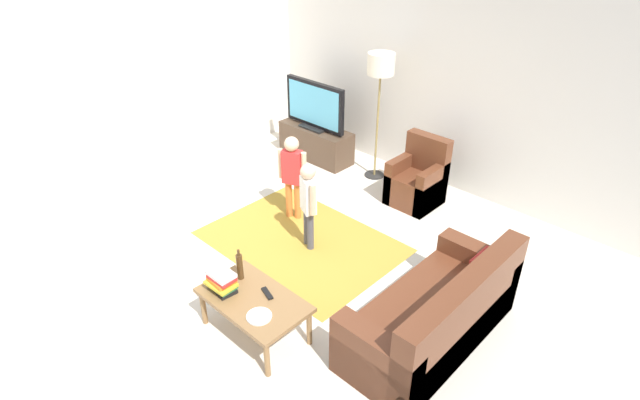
# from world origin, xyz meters

# --- Properties ---
(ground) EXTENTS (7.80, 7.80, 0.00)m
(ground) POSITION_xyz_m (0.00, 0.00, 0.00)
(ground) COLOR beige
(wall_back) EXTENTS (6.00, 0.12, 2.70)m
(wall_back) POSITION_xyz_m (0.00, 3.00, 1.35)
(wall_back) COLOR silver
(wall_back) RESTS_ON ground
(wall_left) EXTENTS (0.12, 6.00, 2.70)m
(wall_left) POSITION_xyz_m (-3.00, 0.00, 1.35)
(wall_left) COLOR silver
(wall_left) RESTS_ON ground
(area_rug) EXTENTS (2.20, 1.60, 0.01)m
(area_rug) POSITION_xyz_m (-0.25, 0.54, 0.00)
(area_rug) COLOR #B28C33
(area_rug) RESTS_ON ground
(tv_stand) EXTENTS (1.20, 0.44, 0.50)m
(tv_stand) POSITION_xyz_m (-1.71, 2.30, 0.24)
(tv_stand) COLOR #4C3828
(tv_stand) RESTS_ON ground
(tv) EXTENTS (1.10, 0.28, 0.71)m
(tv) POSITION_xyz_m (-1.71, 2.28, 0.85)
(tv) COLOR black
(tv) RESTS_ON tv_stand
(couch) EXTENTS (0.80, 1.80, 0.86)m
(couch) POSITION_xyz_m (1.75, 0.28, 0.29)
(couch) COLOR brown
(couch) RESTS_ON ground
(armchair) EXTENTS (0.60, 0.60, 0.90)m
(armchair) POSITION_xyz_m (0.20, 2.26, 0.30)
(armchair) COLOR brown
(armchair) RESTS_ON ground
(floor_lamp) EXTENTS (0.36, 0.36, 1.78)m
(floor_lamp) POSITION_xyz_m (-0.67, 2.45, 1.54)
(floor_lamp) COLOR #262626
(floor_lamp) RESTS_ON ground
(child_near_tv) EXTENTS (0.34, 0.21, 1.10)m
(child_near_tv) POSITION_xyz_m (-0.71, 0.86, 0.66)
(child_near_tv) COLOR orange
(child_near_tv) RESTS_ON ground
(child_center) EXTENTS (0.32, 0.21, 1.06)m
(child_center) POSITION_xyz_m (-0.13, 0.55, 0.63)
(child_center) COLOR #4C4C59
(child_center) RESTS_ON ground
(coffee_table) EXTENTS (1.00, 0.60, 0.42)m
(coffee_table) POSITION_xyz_m (0.49, -0.77, 0.37)
(coffee_table) COLOR olive
(coffee_table) RESTS_ON ground
(book_stack) EXTENTS (0.28, 0.22, 0.20)m
(book_stack) POSITION_xyz_m (0.20, -0.89, 0.52)
(book_stack) COLOR black
(book_stack) RESTS_ON coffee_table
(bottle) EXTENTS (0.06, 0.06, 0.33)m
(bottle) POSITION_xyz_m (0.19, -0.67, 0.56)
(bottle) COLOR #4C3319
(bottle) RESTS_ON coffee_table
(tv_remote) EXTENTS (0.18, 0.10, 0.02)m
(tv_remote) POSITION_xyz_m (0.54, -0.65, 0.43)
(tv_remote) COLOR black
(tv_remote) RESTS_ON coffee_table
(plate) EXTENTS (0.22, 0.22, 0.02)m
(plate) POSITION_xyz_m (0.71, -0.89, 0.43)
(plate) COLOR white
(plate) RESTS_ON coffee_table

